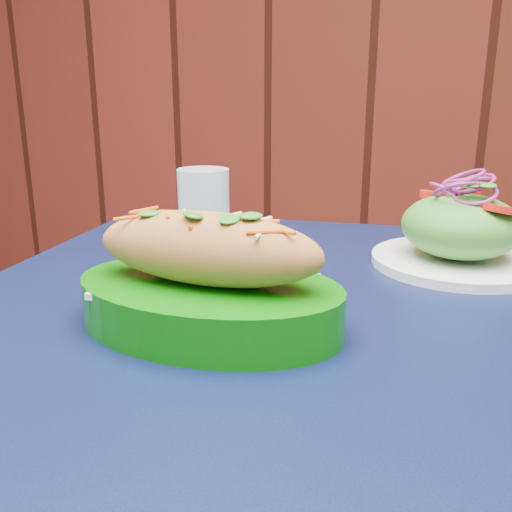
% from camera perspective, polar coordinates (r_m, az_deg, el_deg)
% --- Properties ---
extents(cafe_table, '(0.87, 0.87, 0.75)m').
position_cam_1_polar(cafe_table, '(0.64, 5.63, -12.51)').
color(cafe_table, black).
rests_on(cafe_table, ground).
extents(banh_mi_basket, '(0.27, 0.18, 0.12)m').
position_cam_1_polar(banh_mi_basket, '(0.54, -4.78, -2.47)').
color(banh_mi_basket, '#096407').
rests_on(banh_mi_basket, cafe_table).
extents(salad_plate, '(0.22, 0.22, 0.12)m').
position_cam_1_polar(salad_plate, '(0.77, 19.75, 2.27)').
color(salad_plate, white).
rests_on(salad_plate, cafe_table).
extents(water_glass, '(0.07, 0.07, 0.12)m').
position_cam_1_polar(water_glass, '(0.79, -5.23, 4.53)').
color(water_glass, silver).
rests_on(water_glass, cafe_table).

